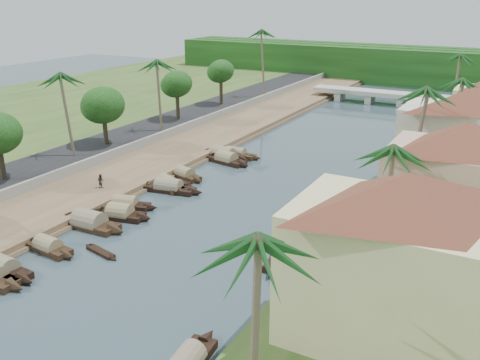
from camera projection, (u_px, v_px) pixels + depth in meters
The scene contains 37 objects.
ground at pixel (153, 266), 41.93m from camera, with size 220.00×220.00×0.00m, color #34464F.
left_bank at pixel (148, 163), 65.57m from camera, with size 10.00×180.00×0.80m, color brown.
right_bank at pixel (448, 216), 49.70m from camera, with size 16.00×180.00×1.20m, color #2F491D.
road at pixel (95, 151), 69.31m from camera, with size 8.00×180.00×1.40m, color black.
retaining_wall at pixel (121, 151), 67.15m from camera, with size 0.40×180.00×1.10m, color gray.
treeline at pixel (418, 66), 123.31m from camera, with size 120.00×14.00×8.00m.
bridge at pixel (386, 95), 100.91m from camera, with size 28.00×4.00×2.40m.
building_near at pixel (400, 258), 29.57m from camera, with size 14.85×14.85×10.20m.
building_mid at pixel (459, 181), 42.43m from camera, with size 14.11×14.11×9.70m.
building_far at pixel (468, 136), 54.38m from camera, with size 15.59×15.59×10.20m.
sampan_3 at pixel (1, 268), 40.68m from camera, with size 7.93×2.17×2.12m.
sampan_4 at pixel (48, 247), 44.05m from camera, with size 6.36×1.88×1.84m.
sampan_5 at pixel (120, 214), 50.54m from camera, with size 6.78×3.00×2.13m.
sampan_6 at pixel (89, 223), 48.58m from camera, with size 8.17×2.24×2.41m.
sampan_7 at pixel (125, 204), 52.85m from camera, with size 6.95×3.24×1.87m.
sampan_8 at pixel (168, 185), 58.20m from camera, with size 6.59×3.96×2.05m.
sampan_9 at pixel (169, 188), 57.29m from camera, with size 8.29×2.86×2.08m.
sampan_10 at pixel (185, 175), 61.44m from camera, with size 6.47×3.27×1.82m.
sampan_11 at pixel (226, 160), 66.82m from camera, with size 7.52×3.05×2.13m.
sampan_12 at pixel (236, 154), 69.17m from camera, with size 7.52×1.61×1.84m.
sampan_13 at pixel (223, 155), 68.59m from camera, with size 8.44×2.55×2.27m.
sampan_15 at pixel (287, 254), 42.85m from camera, with size 2.17×8.25×2.19m.
sampan_16 at pixel (346, 195), 55.35m from camera, with size 2.30×7.60×1.88m.
canoe_1 at pixel (101, 252), 43.87m from camera, with size 4.36×1.62×0.70m.
canoe_2 at pixel (177, 181), 60.18m from camera, with size 5.16×1.91×0.75m.
palm_0 at pixel (254, 244), 21.71m from camera, with size 3.20×3.20×11.23m.
palm_1 at pixel (393, 151), 37.85m from camera, with size 3.20×3.20×10.18m.
palm_2 at pixel (420, 92), 48.83m from camera, with size 3.20×3.20×12.25m.
palm_3 at pixel (456, 81), 62.31m from camera, with size 3.20×3.20×10.92m.
palm_5 at pixel (65, 77), 62.08m from camera, with size 3.20×3.20×11.27m.
palm_6 at pixel (158, 63), 73.80m from camera, with size 3.20×3.20×11.28m.
palm_7 at pixel (459, 57), 77.43m from camera, with size 3.20×3.20×11.90m.
palm_8 at pixel (264, 33), 97.41m from camera, with size 3.20×3.20×13.62m.
tree_3 at pixel (103, 106), 68.49m from camera, with size 5.47×5.47×7.35m.
tree_4 at pixel (177, 85), 81.96m from camera, with size 4.63×4.63×7.34m.
tree_5 at pixel (221, 72), 92.86m from camera, with size 4.43×4.43×7.56m.
person_far at pixel (101, 181), 56.04m from camera, with size 0.72×0.56×1.48m, color #393427.
Camera 1 is at (23.88, -29.42, 20.37)m, focal length 40.00 mm.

